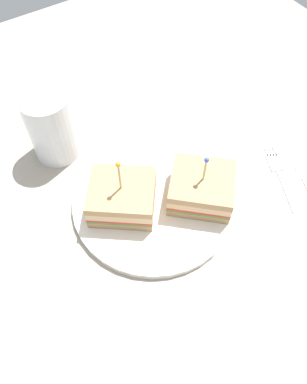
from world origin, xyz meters
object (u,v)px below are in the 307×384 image
sandwich_half_back (201,188)px  fork (278,170)px  drink_glass (52,129)px  sandwich_half_front (122,197)px  knife (302,172)px  plate (154,201)px

sandwich_half_back → fork: sandwich_half_back is taller
drink_glass → fork: 37.36cm
sandwich_half_back → fork: 14.95cm
sandwich_half_front → knife: sandwich_half_front is taller
knife → fork: bearing=142.4°
fork → knife: (3.03, -2.33, 0.00)cm
plate → fork: size_ratio=2.01×
sandwich_half_back → fork: (14.37, -2.39, -3.35)cm
plate → sandwich_half_front: (-4.50, 1.52, 3.00)cm
drink_glass → knife: drink_glass is taller
drink_glass → knife: 41.15cm
drink_glass → fork: drink_glass is taller
sandwich_half_front → sandwich_half_back: size_ratio=1.00×
sandwich_half_back → knife: 18.34cm
fork → plate: bearing=164.2°
plate → sandwich_half_back: sandwich_half_back is taller
plate → sandwich_half_back: bearing=-28.9°
sandwich_half_front → plate: bearing=-18.6°
sandwich_half_front → sandwich_half_back: bearing=-24.8°
fork → sandwich_half_back: bearing=170.6°
sandwich_half_back → fork: size_ratio=1.01×
drink_glass → fork: size_ratio=0.96×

